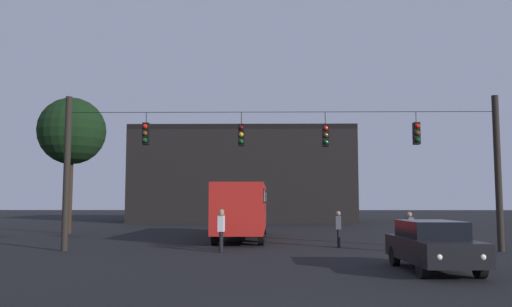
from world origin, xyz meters
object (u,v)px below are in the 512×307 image
(city_bus, at_px, (243,205))
(pedestrian_near_bus, at_px, (221,227))
(car_near_right, at_px, (432,245))
(pedestrian_crossing_right, at_px, (338,227))
(tree_left_silhouette, at_px, (72,131))
(pedestrian_crossing_center, at_px, (410,229))
(pedestrian_crossing_left, at_px, (221,229))

(city_bus, relative_size, pedestrian_near_bus, 6.24)
(car_near_right, height_order, pedestrian_crossing_right, pedestrian_crossing_right)
(city_bus, distance_m, pedestrian_crossing_right, 6.99)
(pedestrian_crossing_right, xyz_separation_m, pedestrian_near_bus, (-5.29, -1.37, 0.08))
(city_bus, bearing_deg, tree_left_silhouette, 159.57)
(pedestrian_crossing_right, distance_m, pedestrian_near_bus, 5.46)
(pedestrian_crossing_center, distance_m, pedestrian_near_bus, 7.96)
(pedestrian_crossing_left, xyz_separation_m, pedestrian_near_bus, (-0.07, 0.99, 0.03))
(pedestrian_crossing_right, distance_m, tree_left_silhouette, 19.44)
(pedestrian_crossing_center, height_order, pedestrian_crossing_right, pedestrian_crossing_center)
(pedestrian_crossing_left, relative_size, tree_left_silhouette, 0.19)
(car_near_right, xyz_separation_m, pedestrian_crossing_center, (0.93, 5.79, 0.15))
(city_bus, height_order, pedestrian_crossing_center, city_bus)
(car_near_right, distance_m, tree_left_silhouette, 25.56)
(tree_left_silhouette, bearing_deg, pedestrian_crossing_left, -47.46)
(pedestrian_crossing_center, bearing_deg, car_near_right, -99.17)
(city_bus, distance_m, pedestrian_crossing_left, 7.60)
(pedestrian_crossing_left, distance_m, tree_left_silhouette, 16.95)
(city_bus, relative_size, pedestrian_crossing_left, 6.43)
(city_bus, bearing_deg, pedestrian_near_bus, -95.83)
(car_near_right, relative_size, tree_left_silhouette, 0.49)
(pedestrian_crossing_left, bearing_deg, tree_left_silhouette, 132.54)
(pedestrian_crossing_center, distance_m, tree_left_silhouette, 22.73)
(city_bus, relative_size, pedestrian_crossing_center, 6.62)
(pedestrian_crossing_center, xyz_separation_m, tree_left_silhouette, (-18.63, 11.70, 5.72))
(car_near_right, distance_m, pedestrian_crossing_left, 8.97)
(pedestrian_crossing_center, bearing_deg, tree_left_silhouette, 147.87)
(pedestrian_crossing_left, height_order, pedestrian_crossing_right, pedestrian_crossing_left)
(pedestrian_crossing_right, bearing_deg, pedestrian_crossing_center, -41.16)
(car_near_right, distance_m, pedestrian_near_bus, 9.68)
(city_bus, bearing_deg, pedestrian_crossing_center, -45.85)
(car_near_right, xyz_separation_m, pedestrian_crossing_left, (-6.90, 5.72, 0.18))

